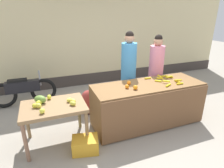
# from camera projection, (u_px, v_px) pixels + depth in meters

# --- Properties ---
(ground_plane) EXTENTS (24.00, 24.00, 0.00)m
(ground_plane) POSITION_uv_depth(u_px,v_px,m) (132.00, 125.00, 4.01)
(ground_plane) COLOR gray
(market_wall_back) EXTENTS (9.89, 0.23, 3.37)m
(market_wall_back) POSITION_uv_depth(u_px,v_px,m) (93.00, 32.00, 5.87)
(market_wall_back) COLOR beige
(market_wall_back) RESTS_ON ground
(fruit_stall_counter) EXTENTS (2.29, 0.82, 0.89)m
(fruit_stall_counter) POSITION_uv_depth(u_px,v_px,m) (147.00, 104.00, 3.95)
(fruit_stall_counter) COLOR brown
(fruit_stall_counter) RESTS_ON ground
(side_table_wooden) EXTENTS (1.07, 0.76, 0.76)m
(side_table_wooden) POSITION_uv_depth(u_px,v_px,m) (54.00, 110.00, 3.26)
(side_table_wooden) COLOR olive
(side_table_wooden) RESTS_ON ground
(banana_bunch_pile) EXTENTS (0.64, 0.58, 0.07)m
(banana_bunch_pile) POSITION_uv_depth(u_px,v_px,m) (166.00, 79.00, 3.98)
(banana_bunch_pile) COLOR yellow
(banana_bunch_pile) RESTS_ON fruit_stall_counter
(orange_pile) EXTENTS (0.20, 0.35, 0.09)m
(orange_pile) POSITION_uv_depth(u_px,v_px,m) (131.00, 85.00, 3.62)
(orange_pile) COLOR orange
(orange_pile) RESTS_ON fruit_stall_counter
(mango_papaya_pile) EXTENTS (0.74, 0.61, 0.14)m
(mango_papaya_pile) POSITION_uv_depth(u_px,v_px,m) (47.00, 101.00, 3.23)
(mango_papaya_pile) COLOR #D2CE43
(mango_papaya_pile) RESTS_ON side_table_wooden
(vendor_woman_blue_shirt) EXTENTS (0.34, 0.34, 1.88)m
(vendor_woman_blue_shirt) POSITION_uv_depth(u_px,v_px,m) (128.00, 73.00, 4.29)
(vendor_woman_blue_shirt) COLOR #33333D
(vendor_woman_blue_shirt) RESTS_ON ground
(vendor_woman_pink_shirt) EXTENTS (0.34, 0.34, 1.78)m
(vendor_woman_pink_shirt) POSITION_uv_depth(u_px,v_px,m) (156.00, 72.00, 4.52)
(vendor_woman_pink_shirt) COLOR #33333D
(vendor_woman_pink_shirt) RESTS_ON ground
(parked_motorcycle) EXTENTS (1.60, 0.18, 0.88)m
(parked_motorcycle) POSITION_uv_depth(u_px,v_px,m) (23.00, 90.00, 4.76)
(parked_motorcycle) COLOR black
(parked_motorcycle) RESTS_ON ground
(produce_crate) EXTENTS (0.50, 0.41, 0.26)m
(produce_crate) POSITION_uv_depth(u_px,v_px,m) (85.00, 145.00, 3.22)
(produce_crate) COLOR gold
(produce_crate) RESTS_ON ground
(produce_sack) EXTENTS (0.43, 0.39, 0.59)m
(produce_sack) POSITION_uv_depth(u_px,v_px,m) (88.00, 102.00, 4.37)
(produce_sack) COLOR maroon
(produce_sack) RESTS_ON ground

